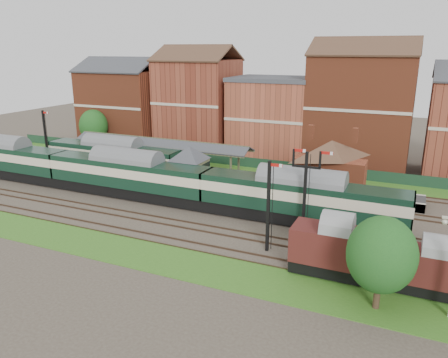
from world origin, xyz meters
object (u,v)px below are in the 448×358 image
at_px(semaphore_bracket, 305,188).
at_px(platform_railcar, 113,157).
at_px(dmu_train, 128,174).
at_px(signal_box, 190,170).
at_px(goods_van_a, 336,248).

xyz_separation_m(semaphore_bracket, platform_railcar, (-28.58, 9.00, -1.98)).
bearing_deg(dmu_train, semaphore_bracket, -6.64).
bearing_deg(platform_railcar, signal_box, -13.49).
bearing_deg(goods_van_a, platform_railcar, 154.59).
relative_size(semaphore_bracket, goods_van_a, 1.23).
bearing_deg(goods_van_a, semaphore_bracket, 121.92).
relative_size(dmu_train, goods_van_a, 9.27).
xyz_separation_m(signal_box, dmu_train, (-6.43, -3.25, -0.45)).
distance_m(signal_box, goods_van_a, 22.70).
bearing_deg(semaphore_bracket, platform_railcar, 162.52).
bearing_deg(goods_van_a, dmu_train, 160.57).
height_order(dmu_train, platform_railcar, dmu_train).
distance_m(semaphore_bracket, dmu_train, 21.70).
height_order(platform_railcar, goods_van_a, platform_railcar).
bearing_deg(platform_railcar, semaphore_bracket, -17.48).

